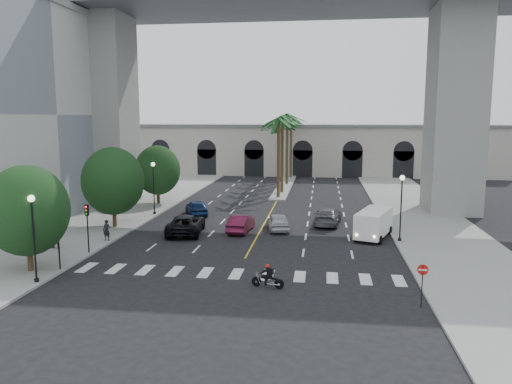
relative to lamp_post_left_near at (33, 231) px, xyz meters
name	(u,v)px	position (x,y,z in m)	size (l,w,h in m)	color
ground	(240,267)	(11.40, 5.00, -3.22)	(140.00, 140.00, 0.00)	black
sidewalk_left	(116,216)	(-3.60, 20.00, -3.15)	(8.00, 100.00, 0.15)	gray
sidewalk_right	(428,224)	(26.40, 20.00, -3.15)	(8.00, 100.00, 0.15)	gray
median	(285,186)	(11.40, 43.00, -3.12)	(2.00, 24.00, 0.20)	gray
pier_building	(292,149)	(11.40, 60.00, 1.04)	(71.00, 10.50, 8.50)	beige
bridge	(307,31)	(14.82, 27.00, 15.29)	(75.00, 13.00, 26.00)	gray
palm_a	(279,123)	(11.40, 33.00, 5.88)	(3.20, 3.20, 10.30)	#47331E
palm_b	(282,120)	(11.50, 37.00, 6.15)	(3.20, 3.20, 10.60)	#47331E
palm_c	(282,123)	(11.20, 41.00, 5.69)	(3.20, 3.20, 10.10)	#47331E
palm_d	(287,118)	(11.55, 45.00, 6.43)	(3.20, 3.20, 10.90)	#47331E
palm_e	(287,121)	(11.30, 49.00, 5.97)	(3.20, 3.20, 10.40)	#47331E
palm_f	(291,119)	(11.60, 53.00, 6.24)	(3.20, 3.20, 10.70)	#47331E
street_tree_near	(27,211)	(-1.60, 2.00, 0.80)	(5.20, 5.20, 6.89)	#382616
street_tree_mid	(113,181)	(-1.60, 15.00, 0.99)	(5.44, 5.44, 7.21)	#382616
street_tree_far	(158,170)	(-1.60, 27.00, 0.68)	(5.04, 5.04, 6.68)	#382616
lamp_post_left_near	(33,231)	(0.00, 0.00, 0.00)	(0.40, 0.40, 5.35)	black
lamp_post_left_far	(154,184)	(0.00, 21.00, 0.00)	(0.40, 0.40, 5.35)	black
lamp_post_right	(401,202)	(22.80, 13.00, 0.00)	(0.40, 0.40, 5.35)	black
traffic_signal_near	(58,233)	(0.10, 2.50, -0.71)	(0.25, 0.18, 3.65)	black
traffic_signal_far	(87,220)	(0.10, 6.50, -0.71)	(0.25, 0.18, 3.65)	black
motorcycle_rider	(269,277)	(13.70, 1.21, -2.58)	(1.94, 0.62, 1.42)	black
car_a	(278,222)	(12.90, 16.13, -2.48)	(1.75, 4.35, 1.48)	silver
car_b	(241,223)	(9.81, 15.03, -2.47)	(1.58, 4.53, 1.49)	#57112C
car_c	(186,224)	(5.28, 13.76, -2.40)	(2.72, 5.90, 1.64)	black
car_d	(328,216)	(17.24, 18.95, -2.43)	(2.21, 5.44, 1.58)	#56575B
car_e	(197,208)	(4.18, 21.63, -2.44)	(1.85, 4.60, 1.57)	navy
cargo_van	(374,223)	(20.89, 14.31, -1.96)	(3.58, 5.69, 2.27)	white
pedestrian_a	(107,230)	(-0.10, 10.01, -2.25)	(0.60, 0.39, 1.64)	black
pedestrian_b	(55,237)	(-2.78, 7.12, -2.19)	(0.86, 0.67, 1.76)	black
do_not_enter_sign	(423,276)	(21.90, -0.71, -1.55)	(0.56, 0.09, 2.30)	black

